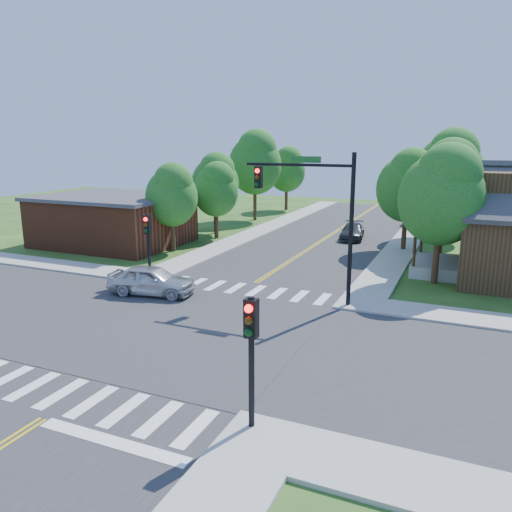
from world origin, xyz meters
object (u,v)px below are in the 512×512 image
at_px(signal_pole_se, 251,339).
at_px(signal_pole_nw, 148,235).
at_px(signal_mast_ne, 316,203).
at_px(car_dgrey, 352,232).
at_px(car_silver, 152,281).

relative_size(signal_pole_se, signal_pole_nw, 1.00).
distance_m(signal_mast_ne, car_dgrey, 17.23).
relative_size(signal_mast_ne, signal_pole_se, 1.89).
bearing_deg(signal_pole_se, signal_mast_ne, 98.56).
bearing_deg(signal_mast_ne, car_dgrey, 96.48).
bearing_deg(car_silver, signal_pole_se, -142.91).
bearing_deg(car_silver, signal_pole_nw, 28.19).
distance_m(signal_pole_se, car_dgrey, 28.11).
bearing_deg(signal_pole_nw, car_dgrey, 65.33).
bearing_deg(signal_pole_se, car_dgrey, 97.32).
relative_size(signal_pole_nw, car_silver, 0.81).
relative_size(signal_pole_nw, car_dgrey, 0.86).
height_order(car_silver, car_dgrey, car_silver).
xyz_separation_m(car_silver, car_dgrey, (6.03, 18.68, -0.14)).
height_order(signal_mast_ne, signal_pole_se, signal_mast_ne).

